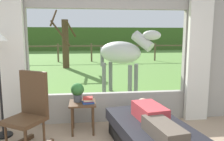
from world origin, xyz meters
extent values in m
cube|color=#9E998E|center=(2.02, 2.26, 1.27)|extent=(1.15, 0.12, 2.55)
cube|color=#9E998E|center=(0.00, 2.26, 0.28)|extent=(2.90, 0.12, 0.55)
cube|color=silver|center=(-1.69, 2.12, 1.20)|extent=(0.44, 0.10, 2.40)
cube|color=silver|center=(1.69, 2.12, 1.20)|extent=(0.44, 0.10, 2.40)
cube|color=#568438|center=(0.00, 13.16, 0.01)|extent=(36.00, 21.68, 0.02)
cube|color=#3F6125|center=(0.00, 23.00, 1.20)|extent=(36.00, 2.00, 2.40)
cube|color=black|center=(0.47, 0.99, 0.33)|extent=(1.17, 1.82, 0.18)
cube|color=#B23338|center=(0.47, 1.14, 0.53)|extent=(0.43, 0.65, 0.22)
cube|color=#4C4238|center=(0.47, 0.55, 0.51)|extent=(0.39, 0.72, 0.18)
sphere|color=tan|center=(0.47, 1.52, 0.53)|extent=(0.20, 0.20, 0.20)
cube|color=#4C331E|center=(-1.32, 1.27, 0.44)|extent=(0.66, 0.66, 0.06)
cube|color=#4C331E|center=(-1.21, 1.45, 0.78)|extent=(0.44, 0.30, 0.68)
cylinder|color=#4C331E|center=(-1.56, 1.21, 0.24)|extent=(0.04, 0.04, 0.38)
cylinder|color=#4C331E|center=(-1.38, 1.52, 0.24)|extent=(0.04, 0.04, 0.38)
cylinder|color=#4C331E|center=(-1.07, 1.33, 0.24)|extent=(0.04, 0.04, 0.38)
cube|color=#4C331E|center=(-0.50, 1.78, 0.51)|extent=(0.44, 0.44, 0.03)
cylinder|color=#4C331E|center=(-0.67, 1.61, 0.24)|extent=(0.04, 0.04, 0.49)
cylinder|color=#4C331E|center=(-0.33, 1.61, 0.24)|extent=(0.04, 0.04, 0.49)
cylinder|color=#4C331E|center=(-0.67, 1.95, 0.24)|extent=(0.04, 0.04, 0.49)
cylinder|color=#4C331E|center=(-0.33, 1.95, 0.24)|extent=(0.04, 0.04, 0.49)
cylinder|color=#4C5156|center=(-0.58, 1.84, 0.58)|extent=(0.14, 0.14, 0.12)
sphere|color=#2D6B2D|center=(-0.58, 1.84, 0.73)|extent=(0.22, 0.22, 0.22)
cube|color=#23478C|center=(-0.41, 1.72, 0.53)|extent=(0.20, 0.16, 0.02)
cube|color=#59336B|center=(-0.41, 1.73, 0.56)|extent=(0.16, 0.16, 0.02)
cube|color=beige|center=(-0.41, 1.72, 0.58)|extent=(0.18, 0.16, 0.03)
cube|color=#B22D28|center=(-0.41, 1.72, 0.61)|extent=(0.16, 0.14, 0.04)
cylinder|color=black|center=(-1.79, 1.78, 0.01)|extent=(0.28, 0.28, 0.03)
cylinder|color=black|center=(-1.79, 1.78, 0.78)|extent=(0.04, 0.04, 1.55)
ellipsoid|color=#B2B2AD|center=(0.50, 4.15, 1.17)|extent=(1.30, 1.24, 0.60)
cylinder|color=#B2B2AD|center=(1.01, 3.70, 1.48)|extent=(0.62, 0.59, 0.53)
ellipsoid|color=#B2B2AD|center=(1.19, 3.54, 1.63)|extent=(0.49, 0.47, 0.24)
cube|color=slate|center=(0.95, 3.75, 1.51)|extent=(0.37, 0.34, 0.32)
cylinder|color=slate|center=(0.06, 4.55, 1.02)|extent=(0.14, 0.14, 0.55)
cylinder|color=slate|center=(0.92, 3.99, 0.45)|extent=(0.11, 0.11, 0.85)
cylinder|color=slate|center=(0.71, 3.75, 0.45)|extent=(0.11, 0.11, 0.85)
cylinder|color=slate|center=(0.30, 4.55, 0.45)|extent=(0.11, 0.11, 0.85)
cylinder|color=slate|center=(0.08, 4.31, 0.45)|extent=(0.11, 0.11, 0.85)
cylinder|color=#4C3823|center=(-1.35, 9.46, 1.19)|extent=(0.32, 0.32, 2.35)
cylinder|color=#47331E|center=(-1.87, 9.52, 2.46)|extent=(0.23, 1.34, 0.88)
cylinder|color=#47331E|center=(-1.53, 8.99, 1.72)|extent=(0.95, 0.44, 1.21)
cylinder|color=#47331E|center=(-1.05, 9.28, 1.91)|extent=(0.49, 0.69, 0.78)
cylinder|color=brown|center=(-4.00, 12.06, 0.57)|extent=(0.10, 0.10, 1.10)
cylinder|color=brown|center=(-2.00, 12.06, 0.57)|extent=(0.10, 0.10, 1.10)
cylinder|color=brown|center=(0.00, 12.06, 0.57)|extent=(0.10, 0.10, 1.10)
cylinder|color=brown|center=(2.00, 12.06, 0.57)|extent=(0.10, 0.10, 1.10)
cylinder|color=brown|center=(4.00, 12.06, 0.57)|extent=(0.10, 0.10, 1.10)
cylinder|color=brown|center=(6.00, 12.06, 0.57)|extent=(0.10, 0.10, 1.10)
cylinder|color=brown|center=(8.00, 12.06, 0.57)|extent=(0.10, 0.10, 1.10)
cube|color=brown|center=(0.00, 12.06, 0.97)|extent=(16.00, 0.06, 0.08)
camera|label=1|loc=(-0.46, -1.96, 1.64)|focal=36.72mm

